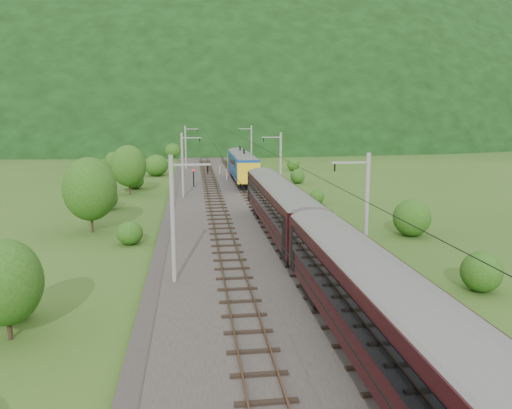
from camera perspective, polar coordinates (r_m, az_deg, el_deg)
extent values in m
plane|color=#2E5219|center=(32.72, 1.79, -8.84)|extent=(600.00, 600.00, 0.00)
cube|color=#38332D|center=(42.15, -0.34, -4.16)|extent=(14.00, 220.00, 0.30)
cube|color=brown|center=(41.82, -4.59, -3.83)|extent=(0.08, 220.00, 0.15)
cube|color=brown|center=(41.90, -2.63, -3.78)|extent=(0.08, 220.00, 0.15)
cube|color=black|center=(41.89, -3.61, -3.98)|extent=(2.40, 220.00, 0.12)
cube|color=brown|center=(42.29, 1.93, -3.64)|extent=(0.08, 220.00, 0.15)
cube|color=brown|center=(42.54, 3.84, -3.57)|extent=(0.08, 220.00, 0.15)
cube|color=black|center=(42.44, 2.89, -3.78)|extent=(2.40, 220.00, 0.12)
cylinder|color=gray|center=(31.20, -9.49, -1.73)|extent=(0.28, 0.28, 8.00)
cube|color=gray|center=(30.64, -7.43, 4.54)|extent=(2.40, 0.12, 0.12)
cylinder|color=black|center=(30.68, -5.55, 4.03)|extent=(0.10, 0.10, 0.50)
cylinder|color=gray|center=(62.83, -8.41, 4.45)|extent=(0.28, 0.28, 8.00)
cube|color=gray|center=(62.56, -7.39, 7.58)|extent=(2.40, 0.12, 0.12)
cylinder|color=black|center=(62.58, -6.46, 7.32)|extent=(0.10, 0.10, 0.50)
cylinder|color=gray|center=(94.71, -8.05, 6.48)|extent=(0.28, 0.28, 8.00)
cube|color=gray|center=(94.53, -7.37, 8.56)|extent=(2.40, 0.12, 0.12)
cylinder|color=black|center=(94.54, -6.75, 8.39)|extent=(0.10, 0.10, 0.50)
cylinder|color=gray|center=(126.65, -7.87, 7.49)|extent=(0.28, 0.28, 8.00)
cube|color=gray|center=(126.52, -7.36, 9.04)|extent=(2.40, 0.12, 0.12)
cylinder|color=black|center=(126.53, -6.90, 8.92)|extent=(0.10, 0.10, 0.50)
cylinder|color=gray|center=(158.62, -7.77, 8.10)|extent=(0.28, 0.28, 8.00)
cube|color=gray|center=(158.51, -7.36, 9.33)|extent=(2.40, 0.12, 0.12)
cylinder|color=black|center=(158.52, -6.99, 9.23)|extent=(0.10, 0.10, 0.50)
cylinder|color=gray|center=(33.08, 12.50, -1.14)|extent=(0.28, 0.28, 8.00)
cube|color=gray|center=(32.19, 10.72, 4.74)|extent=(2.40, 0.12, 0.12)
cylinder|color=black|center=(31.93, 8.99, 4.20)|extent=(0.10, 0.10, 0.50)
cylinder|color=gray|center=(63.79, 2.83, 4.64)|extent=(0.28, 0.28, 8.00)
cube|color=gray|center=(63.33, 1.78, 7.69)|extent=(2.40, 0.12, 0.12)
cylinder|color=black|center=(63.20, 0.88, 7.42)|extent=(0.10, 0.10, 0.50)
cylinder|color=gray|center=(95.35, -0.53, 6.61)|extent=(0.28, 0.28, 8.00)
cube|color=gray|center=(95.04, -1.26, 8.65)|extent=(2.40, 0.12, 0.12)
cylinder|color=black|center=(94.95, -1.87, 8.47)|extent=(0.10, 0.10, 0.50)
cylinder|color=gray|center=(127.13, -2.23, 7.59)|extent=(0.28, 0.28, 8.00)
cube|color=gray|center=(126.90, -2.79, 9.12)|extent=(2.40, 0.12, 0.12)
cylinder|color=black|center=(126.83, -3.24, 8.98)|extent=(0.10, 0.10, 0.50)
cylinder|color=gray|center=(159.00, -3.25, 8.18)|extent=(0.28, 0.28, 8.00)
cube|color=gray|center=(158.81, -3.70, 9.40)|extent=(2.40, 0.12, 0.12)
cylinder|color=black|center=(158.76, -4.06, 9.29)|extent=(0.10, 0.10, 0.50)
cylinder|color=black|center=(40.73, -3.72, 5.24)|extent=(0.03, 198.00, 0.03)
cylinder|color=black|center=(41.30, 2.97, 5.32)|extent=(0.03, 198.00, 0.03)
ellipsoid|color=black|center=(290.72, -6.32, 8.36)|extent=(504.00, 360.00, 244.00)
ellipsoid|color=black|center=(350.12, -26.67, 7.68)|extent=(336.00, 280.00, 132.00)
cube|color=black|center=(20.90, 14.02, -11.72)|extent=(3.00, 22.75, 3.10)
cylinder|color=slate|center=(20.42, 14.20, -8.09)|extent=(3.00, 22.64, 3.00)
cube|color=black|center=(20.29, 9.99, -11.13)|extent=(0.05, 20.02, 1.19)
cube|color=black|center=(21.35, 17.94, -10.37)|extent=(0.05, 20.02, 1.19)
cube|color=black|center=(28.67, 8.05, -9.59)|extent=(2.28, 3.31, 0.93)
cube|color=black|center=(42.80, 2.69, 0.03)|extent=(3.00, 22.75, 3.10)
cylinder|color=slate|center=(42.57, 2.71, 1.88)|extent=(3.00, 22.64, 3.00)
cube|color=black|center=(42.50, 0.68, 0.48)|extent=(0.05, 20.02, 1.19)
cube|color=black|center=(43.02, 4.69, 0.57)|extent=(0.05, 20.02, 1.19)
cube|color=black|center=(35.65, 4.87, -5.48)|extent=(2.28, 3.31, 0.93)
cube|color=black|center=(50.90, 1.14, -0.57)|extent=(2.28, 3.31, 0.93)
cube|color=#124594|center=(74.99, -1.61, 4.58)|extent=(3.00, 18.62, 3.10)
cylinder|color=slate|center=(74.86, -1.62, 5.64)|extent=(3.00, 18.52, 3.00)
cube|color=black|center=(74.82, -2.78, 4.84)|extent=(0.05, 16.38, 1.19)
cube|color=black|center=(75.12, -0.46, 4.88)|extent=(0.05, 16.38, 1.19)
cube|color=black|center=(68.81, -1.07, 2.35)|extent=(2.28, 3.31, 0.93)
cube|color=black|center=(81.67, -2.06, 3.64)|extent=(2.28, 3.31, 0.93)
cube|color=yellow|center=(84.04, -2.23, 5.08)|extent=(3.06, 0.50, 2.79)
cube|color=yellow|center=(66.02, -0.84, 3.58)|extent=(3.06, 0.50, 2.79)
cube|color=black|center=(77.78, -1.84, 6.36)|extent=(0.08, 1.60, 0.93)
cylinder|color=red|center=(86.31, -4.16, 3.99)|extent=(0.16, 0.16, 1.46)
cylinder|color=red|center=(78.89, -3.37, 3.47)|extent=(0.18, 0.18, 1.69)
cylinder|color=black|center=(71.76, -7.14, 2.94)|extent=(0.16, 0.16, 2.30)
sphere|color=red|center=(71.61, -7.17, 3.90)|extent=(0.28, 0.28, 0.28)
ellipsoid|color=#1C4F15|center=(29.81, -26.06, -10.08)|extent=(2.00, 2.00, 1.80)
ellipsoid|color=#1C4F15|center=(42.62, -14.23, -3.18)|extent=(2.18, 2.18, 1.97)
ellipsoid|color=#1C4F15|center=(58.61, -16.85, 0.70)|extent=(2.86, 2.86, 2.58)
ellipsoid|color=#1C4F15|center=(73.27, -13.71, 2.67)|extent=(2.65, 2.65, 2.38)
ellipsoid|color=#1C4F15|center=(87.16, -11.34, 4.40)|extent=(4.05, 4.05, 3.64)
ellipsoid|color=#1C4F15|center=(104.52, -11.30, 4.91)|extent=(2.08, 2.08, 1.88)
ellipsoid|color=#1C4F15|center=(119.45, -9.47, 6.07)|extent=(4.01, 4.01, 3.61)
cylinder|color=black|center=(27.23, -26.47, -11.03)|extent=(0.24, 0.24, 2.71)
ellipsoid|color=#1C4F15|center=(26.73, -26.74, -7.93)|extent=(3.49, 3.49, 4.18)
cylinder|color=black|center=(47.71, -18.30, -0.85)|extent=(0.24, 0.24, 3.74)
ellipsoid|color=#1C4F15|center=(47.36, -18.45, 1.69)|extent=(4.81, 4.81, 5.77)
cylinder|color=black|center=(68.28, -14.28, 2.60)|extent=(0.24, 0.24, 3.57)
ellipsoid|color=#1C4F15|center=(68.04, -14.35, 4.30)|extent=(4.59, 4.59, 5.51)
cylinder|color=black|center=(90.35, -16.01, 3.94)|extent=(0.24, 0.24, 2.18)
ellipsoid|color=#1C4F15|center=(90.22, -16.05, 4.73)|extent=(2.80, 2.80, 3.36)
ellipsoid|color=#1C4F15|center=(33.68, 24.35, -7.22)|extent=(2.49, 2.49, 2.24)
ellipsoid|color=#1C4F15|center=(46.15, 17.37, -1.66)|extent=(3.29, 3.29, 2.96)
ellipsoid|color=#1C4F15|center=(60.04, 6.97, 0.82)|extent=(1.76, 1.76, 1.58)
ellipsoid|color=#1C4F15|center=(76.92, 4.77, 3.15)|extent=(2.21, 2.21, 1.99)
ellipsoid|color=#1C4F15|center=(93.44, 4.29, 4.50)|extent=(2.32, 2.32, 2.08)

